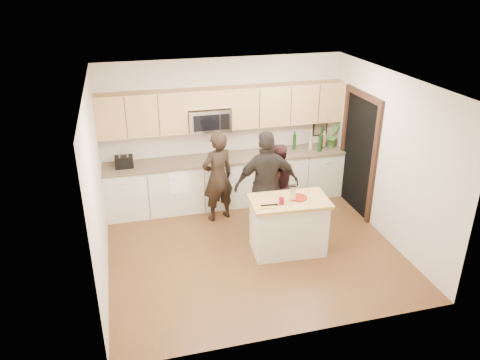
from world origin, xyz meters
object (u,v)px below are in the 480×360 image
object	(u,v)px
island	(288,225)
woman_left	(218,177)
woman_right	(267,185)
woman_center	(275,186)
toaster	(124,162)

from	to	relation	value
island	woman_left	world-z (taller)	woman_left
woman_right	island	bearing A→B (deg)	111.64
island	woman_center	size ratio (longest dim) A/B	0.83
woman_left	woman_right	size ratio (longest dim) A/B	0.89
island	woman_center	distance (m)	0.88
toaster	woman_left	size ratio (longest dim) A/B	0.19
toaster	island	bearing A→B (deg)	-37.73
woman_right	toaster	bearing A→B (deg)	-27.16
toaster	woman_center	size ratio (longest dim) A/B	0.21
island	toaster	xyz separation A→B (m)	(-2.39, 1.85, 0.59)
toaster	woman_center	distance (m)	2.66
woman_center	toaster	bearing A→B (deg)	-33.33
island	woman_left	bearing A→B (deg)	126.28
island	toaster	size ratio (longest dim) A/B	3.98
toaster	woman_right	xyz separation A→B (m)	(2.20, -1.29, -0.13)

